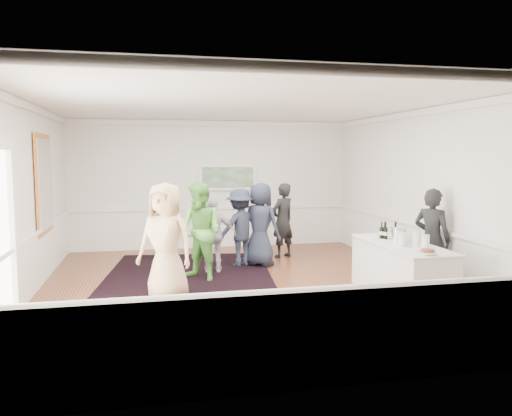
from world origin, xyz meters
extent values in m
plane|color=brown|center=(0.00, 0.00, 0.00)|extent=(8.00, 8.00, 0.00)
cube|color=white|center=(0.00, 0.00, 3.20)|extent=(7.00, 8.00, 0.02)
cube|color=white|center=(-3.50, 0.00, 1.60)|extent=(0.02, 8.00, 3.20)
cube|color=white|center=(3.50, 0.00, 1.60)|extent=(0.02, 8.00, 3.20)
cube|color=white|center=(0.00, 4.00, 1.60)|extent=(7.00, 0.02, 3.20)
cube|color=white|center=(0.00, -4.00, 1.60)|extent=(7.00, 0.02, 3.20)
cube|color=#D0823D|center=(-3.46, 1.30, 1.80)|extent=(0.04, 1.25, 1.85)
cube|color=white|center=(-3.43, 1.30, 1.80)|extent=(0.01, 1.05, 1.65)
cube|color=white|center=(-3.43, -1.08, 1.20)|extent=(0.10, 0.14, 2.40)
cube|color=white|center=(0.40, 3.95, 1.78)|extent=(1.44, 0.05, 0.66)
cube|color=#235E28|center=(0.40, 3.92, 1.78)|extent=(1.30, 0.01, 0.52)
cube|color=black|center=(-0.83, 1.03, 0.01)|extent=(3.63, 4.49, 0.02)
cube|color=silver|center=(2.46, -1.19, 0.44)|extent=(0.79, 2.16, 0.88)
cube|color=silver|center=(2.46, -1.19, 0.89)|extent=(0.85, 2.22, 0.02)
imported|color=black|center=(3.20, -0.87, 0.89)|extent=(0.71, 0.77, 1.77)
imported|color=tan|center=(-1.31, -0.60, 0.95)|extent=(1.11, 0.99, 1.90)
imported|color=#5BAC44|center=(-0.63, 0.66, 0.91)|extent=(1.11, 1.12, 1.82)
imported|color=silver|center=(-0.32, 1.22, 0.77)|extent=(0.94, 0.51, 1.53)
imported|color=#222739|center=(0.31, 1.71, 0.82)|extent=(1.21, 0.96, 1.63)
imported|color=black|center=(1.42, 2.38, 0.85)|extent=(0.74, 0.66, 1.70)
imported|color=#222739|center=(0.73, 1.64, 0.88)|extent=(1.01, 0.99, 1.76)
cylinder|color=#6BB641|center=(2.34, -1.43, 1.02)|extent=(0.12, 0.12, 0.24)
cylinder|color=#D83F65|center=(2.54, -1.49, 1.02)|extent=(0.12, 0.12, 0.24)
cylinder|color=#7CB942|center=(2.33, -1.28, 1.02)|extent=(0.12, 0.12, 0.24)
cylinder|color=white|center=(2.56, -1.73, 1.02)|extent=(0.12, 0.12, 0.24)
cylinder|color=silver|center=(2.48, -1.03, 1.01)|extent=(0.26, 0.26, 0.25)
imported|color=white|center=(2.37, -2.11, 0.93)|extent=(0.25, 0.25, 0.06)
cylinder|color=brown|center=(2.37, -2.11, 0.95)|extent=(0.19, 0.19, 0.04)
camera|label=1|loc=(-1.55, -8.52, 2.32)|focal=35.00mm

